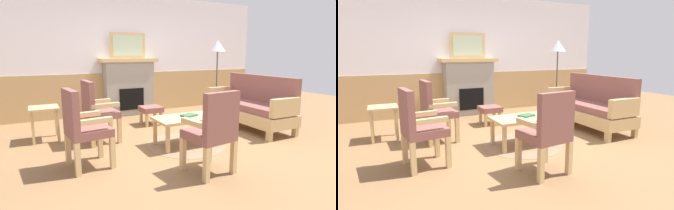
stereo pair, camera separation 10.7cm
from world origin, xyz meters
The scene contains 14 objects.
ground_plane centered at (0.00, 0.00, 0.00)m, with size 14.00×14.00×0.00m, color olive.
wall_back centered at (0.00, 2.60, 1.31)m, with size 7.20×0.14×2.70m.
fireplace centered at (0.00, 2.35, 0.65)m, with size 1.30×0.44×1.28m.
framed_picture centered at (0.00, 2.35, 1.56)m, with size 0.80×0.04×0.56m.
couch centered at (1.70, 0.26, 0.40)m, with size 0.70×1.80×0.98m.
coffee_table centered at (0.07, -0.12, 0.39)m, with size 0.96×0.56×0.44m.
round_rug centered at (0.07, -0.12, 0.00)m, with size 1.21×1.21×0.01m, color #896B51.
book_on_table centered at (0.13, -0.10, 0.46)m, with size 0.23×0.17×0.03m, color #33663D.
footstool centered at (0.08, 1.27, 0.28)m, with size 0.40×0.40×0.36m.
armchair_near_fireplace centered at (-1.11, 0.61, 0.54)m, with size 0.52×0.52×0.98m.
armchair_by_window_left centered at (-1.48, -0.31, 0.54)m, with size 0.54×0.54×0.98m.
armchair_front_left centered at (-0.18, -1.15, 0.54)m, with size 0.54×0.54×0.98m.
side_table centered at (-1.85, 1.09, 0.43)m, with size 0.44×0.44×0.55m.
floor_lamp_by_couch centered at (1.83, 1.51, 1.45)m, with size 0.36×0.36×1.68m.
Camera 2 is at (-1.89, -3.67, 1.38)m, focal length 29.31 mm.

